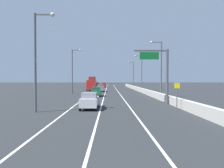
% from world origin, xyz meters
% --- Properties ---
extents(ground_plane, '(320.00, 320.00, 0.00)m').
position_xyz_m(ground_plane, '(0.00, 64.00, 0.00)').
color(ground_plane, '#26282B').
extents(lane_stripe_left, '(0.16, 130.00, 0.00)m').
position_xyz_m(lane_stripe_left, '(-5.50, 55.00, 0.00)').
color(lane_stripe_left, silver).
rests_on(lane_stripe_left, ground_plane).
extents(lane_stripe_center, '(0.16, 130.00, 0.00)m').
position_xyz_m(lane_stripe_center, '(-2.00, 55.00, 0.00)').
color(lane_stripe_center, silver).
rests_on(lane_stripe_center, ground_plane).
extents(lane_stripe_right, '(0.16, 130.00, 0.00)m').
position_xyz_m(lane_stripe_right, '(1.50, 55.00, 0.00)').
color(lane_stripe_right, silver).
rests_on(lane_stripe_right, ground_plane).
extents(jersey_barrier_right, '(0.60, 120.00, 1.10)m').
position_xyz_m(jersey_barrier_right, '(7.50, 40.00, 0.55)').
color(jersey_barrier_right, '#B2ADA3').
rests_on(jersey_barrier_right, ground_plane).
extents(overhead_sign_gantry, '(4.68, 0.36, 7.50)m').
position_xyz_m(overhead_sign_gantry, '(6.16, 24.25, 4.73)').
color(overhead_sign_gantry, '#47474C').
rests_on(overhead_sign_gantry, ground_plane).
extents(speed_advisory_sign, '(0.60, 0.11, 3.00)m').
position_xyz_m(speed_advisory_sign, '(6.60, 19.20, 1.76)').
color(speed_advisory_sign, '#4C4C51').
rests_on(speed_advisory_sign, ground_plane).
extents(lamp_post_right_second, '(2.14, 0.44, 10.25)m').
position_xyz_m(lamp_post_right_second, '(8.09, 33.15, 5.88)').
color(lamp_post_right_second, '#4C4C51').
rests_on(lamp_post_right_second, ground_plane).
extents(lamp_post_right_third, '(2.14, 0.44, 10.25)m').
position_xyz_m(lamp_post_right_third, '(8.00, 54.79, 5.88)').
color(lamp_post_right_third, '#4C4C51').
rests_on(lamp_post_right_third, ground_plane).
extents(lamp_post_right_fourth, '(2.14, 0.44, 10.25)m').
position_xyz_m(lamp_post_right_fourth, '(8.14, 76.43, 5.88)').
color(lamp_post_right_fourth, '#4C4C51').
rests_on(lamp_post_right_fourth, ground_plane).
extents(lamp_post_left_near, '(2.14, 0.44, 10.25)m').
position_xyz_m(lamp_post_left_near, '(-8.36, 17.52, 5.88)').
color(lamp_post_left_near, '#4C4C51').
rests_on(lamp_post_left_near, ground_plane).
extents(lamp_post_left_mid, '(2.14, 0.44, 10.25)m').
position_xyz_m(lamp_post_left_mid, '(-9.15, 43.48, 5.88)').
color(lamp_post_left_mid, '#4C4C51').
rests_on(lamp_post_left_mid, ground_plane).
extents(car_silver_0, '(1.97, 4.75, 1.90)m').
position_xyz_m(car_silver_0, '(-3.25, 20.10, 0.95)').
color(car_silver_0, '#B7B7BC').
rests_on(car_silver_0, ground_plane).
extents(car_red_1, '(1.99, 4.19, 2.02)m').
position_xyz_m(car_red_1, '(-3.33, 85.69, 1.00)').
color(car_red_1, red).
rests_on(car_red_1, ground_plane).
extents(car_green_2, '(2.06, 4.40, 1.89)m').
position_xyz_m(car_green_2, '(-3.61, 37.79, 0.94)').
color(car_green_2, '#196033').
rests_on(car_green_2, ground_plane).
extents(car_gray_3, '(2.02, 4.31, 2.11)m').
position_xyz_m(car_gray_3, '(-3.39, 53.10, 1.05)').
color(car_gray_3, slate).
rests_on(car_gray_3, ground_plane).
extents(car_black_4, '(2.08, 4.15, 2.03)m').
position_xyz_m(car_black_4, '(-6.41, 86.74, 1.01)').
color(car_black_4, black).
rests_on(car_black_4, ground_plane).
extents(box_truck, '(2.47, 7.96, 4.26)m').
position_xyz_m(box_truck, '(-6.26, 59.09, 1.94)').
color(box_truck, '#A51E19').
rests_on(box_truck, ground_plane).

